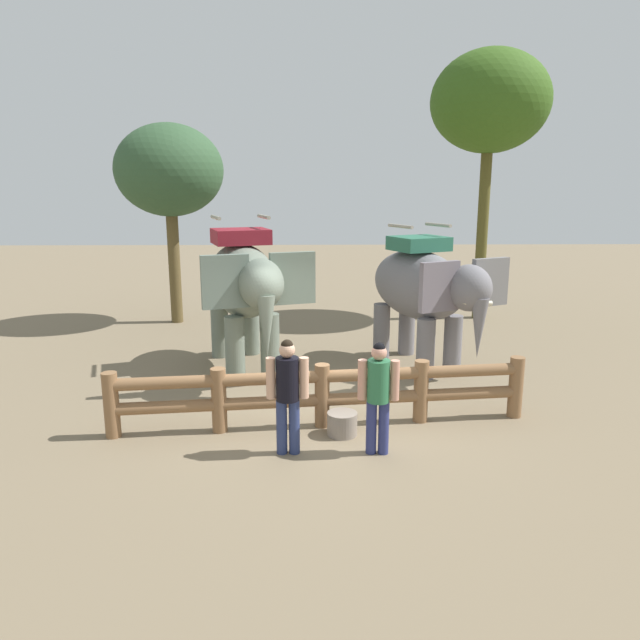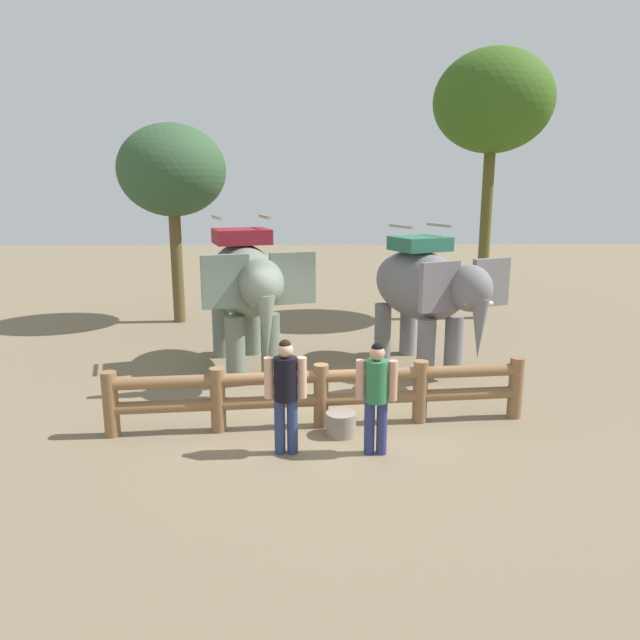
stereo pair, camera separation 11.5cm
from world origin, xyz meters
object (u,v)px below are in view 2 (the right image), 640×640
elephant_center (425,289)px  feed_bucket (341,424)px  tourist_woman_in_black (286,388)px  tree_back_center (172,172)px  tree_far_left (493,103)px  log_fence (321,391)px  tourist_man_in_blue (376,390)px  elephant_near_left (245,285)px

elephant_center → feed_bucket: (-1.90, -3.48, -1.54)m
tourist_woman_in_black → tree_back_center: bearing=111.8°
feed_bucket → tree_far_left: bearing=61.9°
log_fence → tourist_woman_in_black: (-0.52, -0.99, 0.40)m
tourist_man_in_blue → tree_back_center: 10.42m
tree_far_left → tree_back_center: bearing=-177.4°
elephant_center → elephant_near_left: bearing=179.8°
tree_far_left → elephant_center: bearing=-117.8°
elephant_center → tree_far_left: (2.60, 4.93, 4.31)m
tourist_woman_in_black → tourist_man_in_blue: size_ratio=1.03×
tree_far_left → feed_bucket: bearing=-118.1°
tourist_woman_in_black → feed_bucket: 1.33m
tourist_man_in_blue → feed_bucket: 1.14m
log_fence → tourist_woman_in_black: 1.19m
log_fence → elephant_near_left: elephant_near_left is taller
tourist_man_in_blue → tree_far_left: 11.15m
tree_far_left → tree_back_center: size_ratio=1.36×
elephant_near_left → elephant_center: 3.75m
elephant_center → tourist_woman_in_black: elephant_center is taller
elephant_center → log_fence: bearing=-125.2°
log_fence → tree_back_center: tree_back_center is taller
elephant_near_left → feed_bucket: 4.28m
log_fence → elephant_center: (2.21, 3.13, 1.12)m
elephant_near_left → elephant_center: (3.75, -0.01, -0.10)m
tree_far_left → feed_bucket: 11.19m
elephant_near_left → tree_far_left: size_ratio=0.52×
tourist_woman_in_black → feed_bucket: tourist_woman_in_black is taller
elephant_center → tourist_woman_in_black: 5.00m
log_fence → tree_far_left: (4.81, 8.06, 5.43)m
log_fence → tourist_woman_in_black: tourist_woman_in_black is taller
log_fence → elephant_center: bearing=54.8°
tourist_man_in_blue → tree_back_center: size_ratio=0.31×
elephant_center → tree_back_center: bearing=143.8°
elephant_center → tree_far_left: size_ratio=0.48×
tourist_woman_in_black → tourist_man_in_blue: bearing=-1.2°
tree_back_center → feed_bucket: 9.94m
elephant_center → feed_bucket: size_ratio=7.60×
tree_back_center → log_fence: bearing=-62.5°
tourist_woman_in_black → elephant_near_left: bearing=103.9°
elephant_center → tourist_woman_in_black: bearing=-123.5°
tree_back_center → tourist_woman_in_black: bearing=-68.2°
elephant_near_left → tree_far_left: 9.07m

